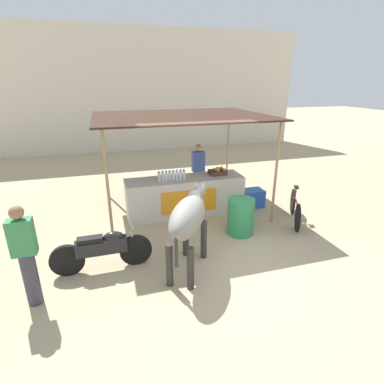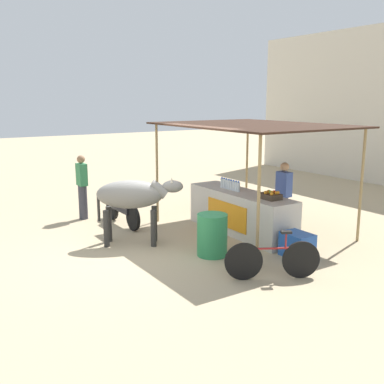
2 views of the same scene
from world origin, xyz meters
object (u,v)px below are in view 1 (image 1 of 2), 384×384
cow (189,218)px  bicycle_leaning (295,208)px  cooler_box (252,198)px  fruit_crate (218,172)px  water_barrel (241,216)px  passerby_on_street (26,256)px  stall_counter (185,196)px  motorcycle_parked (103,249)px  vendor_behind_counter (198,172)px

cow → bicycle_leaning: 3.31m
cooler_box → fruit_crate: bearing=171.1°
water_barrel → passerby_on_street: bearing=-163.7°
stall_counter → passerby_on_street: 4.11m
stall_counter → cow: 2.55m
passerby_on_street → water_barrel: bearing=16.3°
fruit_crate → cow: bearing=-121.1°
motorcycle_parked → water_barrel: bearing=10.8°
vendor_behind_counter → cow: 3.39m
cooler_box → motorcycle_parked: size_ratio=0.33×
motorcycle_parked → vendor_behind_counter: bearing=46.0°
vendor_behind_counter → water_barrel: 2.26m
stall_counter → passerby_on_street: passerby_on_street is taller
vendor_behind_counter → bicycle_leaning: bearing=-47.5°
fruit_crate → passerby_on_street: 4.87m
vendor_behind_counter → bicycle_leaning: vendor_behind_counter is taller
fruit_crate → water_barrel: size_ratio=0.53×
cooler_box → passerby_on_street: (-5.03, -2.53, 0.61)m
cooler_box → cow: (-2.47, -2.32, 0.79)m
water_barrel → cow: bearing=-146.6°
cow → passerby_on_street: bearing=-175.4°
vendor_behind_counter → water_barrel: vendor_behind_counter is taller
stall_counter → fruit_crate: bearing=3.4°
water_barrel → cow: 1.88m
fruit_crate → water_barrel: fruit_crate is taller
vendor_behind_counter → passerby_on_street: 5.04m
stall_counter → vendor_behind_counter: (0.59, 0.75, 0.37)m
cooler_box → water_barrel: bearing=-126.1°
bicycle_leaning → passerby_on_street: size_ratio=0.90×
cow → fruit_crate: bearing=58.9°
vendor_behind_counter → cow: size_ratio=0.95×
cooler_box → water_barrel: water_barrel is taller
cow → vendor_behind_counter: bearing=69.6°
motorcycle_parked → stall_counter: bearing=44.1°
stall_counter → motorcycle_parked: 2.89m
bicycle_leaning → stall_counter: bearing=152.6°
motorcycle_parked → passerby_on_street: bearing=-150.0°
fruit_crate → passerby_on_street: passerby_on_street is taller
motorcycle_parked → cooler_box: bearing=25.8°
cooler_box → motorcycle_parked: bearing=-154.2°
fruit_crate → vendor_behind_counter: vendor_behind_counter is taller
fruit_crate → motorcycle_parked: (-2.99, -2.07, -0.61)m
water_barrel → passerby_on_street: 4.24m
cow → motorcycle_parked: bearing=164.7°
motorcycle_parked → passerby_on_street: size_ratio=1.09×
motorcycle_parked → bicycle_leaning: (4.52, 0.75, -0.08)m
cow → bicycle_leaning: size_ratio=1.17×
fruit_crate → passerby_on_street: size_ratio=0.27×
fruit_crate → cooler_box: fruit_crate is taller
vendor_behind_counter → cow: vendor_behind_counter is taller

